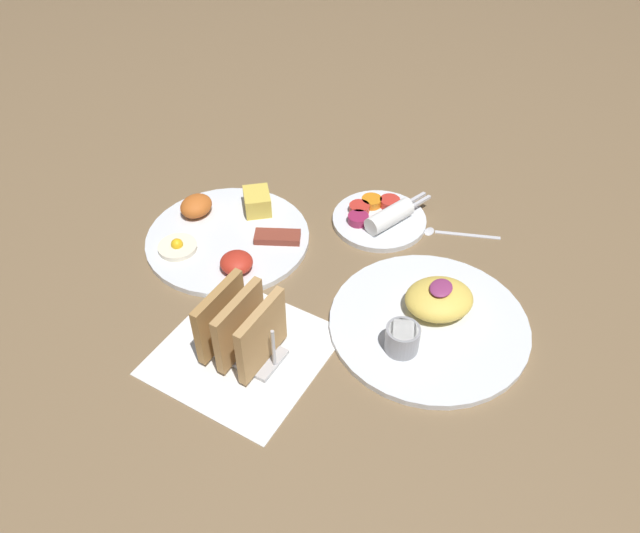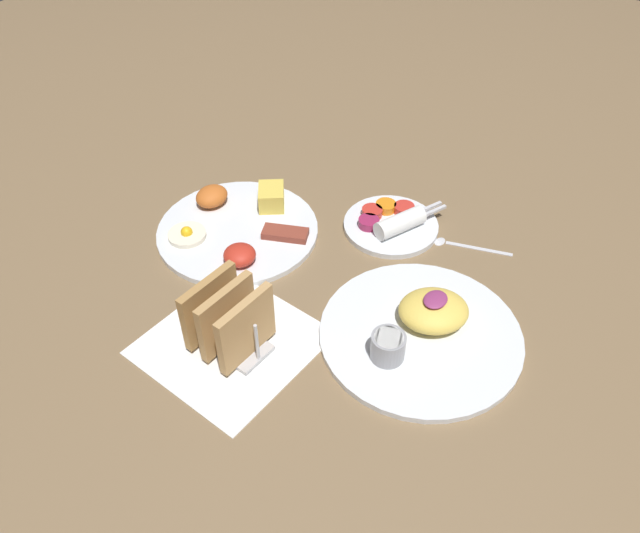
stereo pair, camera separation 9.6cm
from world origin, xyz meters
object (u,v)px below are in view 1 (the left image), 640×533
(plate_breakfast, at_px, (227,234))
(plate_foreground, at_px, (429,319))
(plate_condiments, at_px, (381,217))
(toast_rack, at_px, (240,328))

(plate_breakfast, relative_size, plate_foreground, 0.94)
(plate_breakfast, xyz_separation_m, plate_condiments, (0.17, -0.20, 0.00))
(toast_rack, bearing_deg, plate_breakfast, 41.32)
(plate_foreground, bearing_deg, toast_rack, 131.14)
(plate_condiments, bearing_deg, plate_foreground, -137.00)
(plate_condiments, bearing_deg, toast_rack, 173.94)
(plate_breakfast, height_order, toast_rack, toast_rack)
(plate_condiments, bearing_deg, plate_breakfast, 129.88)
(plate_breakfast, distance_m, plate_condiments, 0.27)
(plate_condiments, relative_size, plate_foreground, 0.58)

